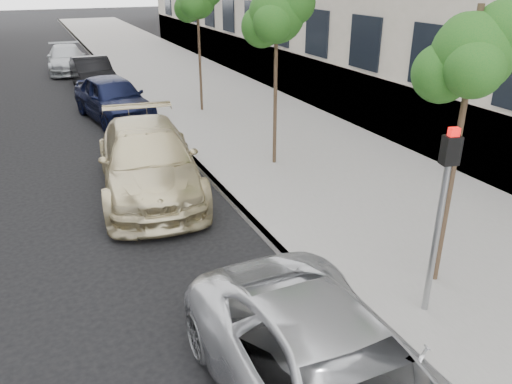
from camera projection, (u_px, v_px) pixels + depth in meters
sidewalk at (167, 70)px, 28.11m from camera, size 6.40×72.00×0.14m
curb at (110, 74)px, 26.93m from camera, size 0.15×72.00×0.14m
tree_near at (474, 55)px, 7.34m from camera, size 1.59×1.39×4.69m
tree_mid at (277, 15)px, 12.71m from camera, size 1.77×1.57×4.88m
tree_far at (198, 0)px, 18.11m from camera, size 1.68×1.48×4.89m
signal_pole at (442, 202)px, 7.33m from camera, size 0.27×0.23×3.05m
minivan at (336, 382)px, 5.89m from camera, size 2.41×5.17×1.43m
suv at (148, 160)px, 12.47m from camera, size 3.08×6.03×1.67m
sedan_blue at (113, 98)px, 18.61m from camera, size 2.71×5.07×1.64m
sedan_black at (93, 74)px, 23.37m from camera, size 1.71×4.57×1.49m
sedan_rear at (67, 59)px, 27.58m from camera, size 2.23×4.99×1.42m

